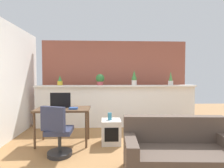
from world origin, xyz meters
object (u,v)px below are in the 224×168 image
at_px(desk, 63,112).
at_px(couch, 179,156).
at_px(potted_plant_2, 134,78).
at_px(potted_plant_3, 171,79).
at_px(tv_monitor, 60,100).
at_px(book_on_desk, 73,108).
at_px(side_cube_shelf, 111,132).
at_px(potted_plant_0, 60,81).
at_px(potted_plant_1, 100,79).
at_px(office_chair, 58,135).
at_px(vase_on_shelf, 110,116).

relative_size(desk, couch, 0.68).
xyz_separation_m(potted_plant_2, potted_plant_3, (1.04, 0.02, -0.02)).
bearing_deg(tv_monitor, book_on_desk, -32.79).
height_order(potted_plant_2, side_cube_shelf, potted_plant_2).
height_order(potted_plant_2, couch, potted_plant_2).
relative_size(potted_plant_3, tv_monitor, 0.89).
relative_size(potted_plant_0, desk, 0.25).
distance_m(potted_plant_0, side_cube_shelf, 2.11).
height_order(potted_plant_1, side_cube_shelf, potted_plant_1).
relative_size(desk, office_chair, 1.21).
distance_m(desk, office_chair, 0.68).
bearing_deg(potted_plant_0, potted_plant_1, -0.04).
xyz_separation_m(potted_plant_3, office_chair, (-2.69, -1.81, -0.94)).
distance_m(potted_plant_1, office_chair, 2.17).
bearing_deg(potted_plant_2, potted_plant_3, 0.96).
distance_m(desk, side_cube_shelf, 1.09).
xyz_separation_m(potted_plant_0, book_on_desk, (0.58, -1.32, -0.53)).
relative_size(potted_plant_2, book_on_desk, 2.41).
xyz_separation_m(office_chair, book_on_desk, (0.19, 0.50, 0.38)).
xyz_separation_m(office_chair, side_cube_shelf, (0.96, 0.58, -0.14)).
xyz_separation_m(desk, side_cube_shelf, (1.00, -0.04, -0.42)).
height_order(desk, tv_monitor, tv_monitor).
height_order(potted_plant_0, potted_plant_3, potted_plant_3).
distance_m(potted_plant_2, desk, 2.17).
xyz_separation_m(potted_plant_0, potted_plant_3, (3.08, -0.01, 0.04)).
height_order(potted_plant_3, book_on_desk, potted_plant_3).
height_order(potted_plant_2, tv_monitor, potted_plant_2).
distance_m(potted_plant_1, book_on_desk, 1.53).
xyz_separation_m(potted_plant_3, tv_monitor, (-2.81, -1.11, -0.42)).
relative_size(potted_plant_0, potted_plant_3, 0.73).
height_order(book_on_desk, couch, couch).
bearing_deg(desk, potted_plant_1, 58.09).
height_order(potted_plant_1, couch, potted_plant_1).
bearing_deg(potted_plant_2, office_chair, -132.70).
relative_size(potted_plant_3, side_cube_shelf, 0.76).
height_order(potted_plant_0, book_on_desk, potted_plant_0).
bearing_deg(potted_plant_3, office_chair, -146.08).
distance_m(potted_plant_0, tv_monitor, 1.22).
height_order(tv_monitor, vase_on_shelf, tv_monitor).
bearing_deg(office_chair, potted_plant_2, 47.30).
xyz_separation_m(potted_plant_1, potted_plant_2, (0.95, -0.03, 0.02)).
bearing_deg(office_chair, potted_plant_0, 102.04).
height_order(potted_plant_0, potted_plant_2, potted_plant_2).
distance_m(potted_plant_1, vase_on_shelf, 1.47).
bearing_deg(office_chair, side_cube_shelf, 31.20).
xyz_separation_m(potted_plant_2, couch, (0.23, -2.47, -1.07)).
bearing_deg(desk, book_on_desk, -26.62).
height_order(potted_plant_3, desk, potted_plant_3).
xyz_separation_m(potted_plant_0, tv_monitor, (0.28, -1.12, -0.39)).
height_order(office_chair, vase_on_shelf, office_chair).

